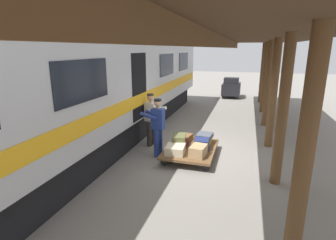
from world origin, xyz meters
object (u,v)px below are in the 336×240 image
train_car (96,81)px  suitcase_yellow_case (205,140)px  suitcase_navy_fabric (202,144)px  suitcase_tan_vintage (198,151)px  suitcase_maroon_trunk (180,144)px  suitcase_brown_leather (184,138)px  luggage_cart (191,149)px  baggage_tug (231,88)px  porter_by_door (151,118)px  porter_in_overalls (157,125)px  suitcase_cream_canvas (175,150)px  suitcase_slate_roller (205,136)px  suitcase_olive_duffel (179,138)px

train_car → suitcase_yellow_case: bearing=-176.5°
suitcase_navy_fabric → suitcase_tan_vintage: (0.00, 0.54, -0.00)m
train_car → suitcase_maroon_trunk: bearing=173.5°
train_car → suitcase_brown_leather: bearing=-175.7°
luggage_cart → baggage_tug: 10.41m
porter_by_door → suitcase_brown_leather: bearing=176.8°
suitcase_yellow_case → suitcase_maroon_trunk: bearing=40.6°
suitcase_maroon_trunk → porter_in_overalls: (0.65, 0.16, 0.56)m
suitcase_cream_canvas → suitcase_yellow_case: (-0.63, -1.08, -0.03)m
baggage_tug → porter_in_overalls: bearing=82.2°
suitcase_tan_vintage → suitcase_maroon_trunk: bearing=-40.6°
suitcase_slate_roller → porter_by_door: 1.80m
suitcase_navy_fabric → suitcase_brown_leather: 0.84m
suitcase_olive_duffel → suitcase_navy_fabric: bearing=-178.2°
suitcase_yellow_case → porter_in_overalls: size_ratio=0.29×
suitcase_cream_canvas → suitcase_olive_duffel: suitcase_olive_duffel is taller
train_car → suitcase_slate_roller: (-3.50, -0.18, -1.55)m
suitcase_maroon_trunk → porter_by_door: (1.11, -0.60, 0.56)m
baggage_tug → suitcase_cream_canvas: bearing=85.9°
suitcase_slate_roller → suitcase_olive_duffel: 0.85m
baggage_tug → luggage_cart: bearing=87.4°
train_car → suitcase_tan_vintage: train_car is taller
suitcase_slate_roller → suitcase_olive_duffel: suitcase_olive_duffel is taller
suitcase_yellow_case → train_car: bearing=3.5°
porter_in_overalls → luggage_cart: bearing=-170.6°
suitcase_tan_vintage → suitcase_olive_duffel: suitcase_olive_duffel is taller
suitcase_tan_vintage → baggage_tug: (-0.16, -10.94, 0.20)m
train_car → suitcase_slate_roller: 3.84m
suitcase_tan_vintage → suitcase_yellow_case: suitcase_tan_vintage is taller
luggage_cart → porter_in_overalls: (0.96, 0.16, 0.69)m
suitcase_navy_fabric → porter_by_door: 1.91m
porter_by_door → train_car: bearing=9.0°
train_car → suitcase_slate_roller: size_ratio=31.46×
suitcase_tan_vintage → suitcase_cream_canvas: suitcase_tan_vintage is taller
suitcase_slate_roller → suitcase_olive_duffel: size_ratio=0.98×
luggage_cart → suitcase_brown_leather: size_ratio=3.32×
suitcase_maroon_trunk → porter_by_door: 1.38m
suitcase_yellow_case → porter_by_door: (1.74, -0.06, 0.56)m
suitcase_slate_roller → porter_in_overalls: (1.28, 0.67, 0.41)m
train_car → baggage_tug: train_car is taller
suitcase_slate_roller → porter_by_door: (1.75, -0.10, 0.41)m
suitcase_maroon_trunk → porter_by_door: bearing=-28.5°
suitcase_yellow_case → porter_by_door: bearing=-2.0°
suitcase_yellow_case → suitcase_slate_roller: size_ratio=0.95×
suitcase_navy_fabric → suitcase_cream_canvas: suitcase_navy_fabric is taller
train_car → suitcase_olive_duffel: train_car is taller
luggage_cart → suitcase_tan_vintage: suitcase_tan_vintage is taller
suitcase_maroon_trunk → baggage_tug: 10.43m
porter_by_door → suitcase_maroon_trunk: bearing=151.5°
suitcase_cream_canvas → suitcase_yellow_case: suitcase_cream_canvas is taller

